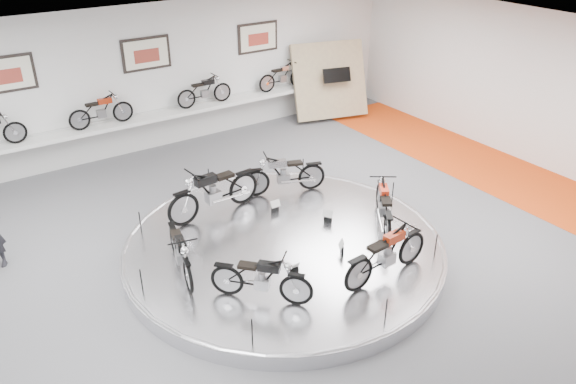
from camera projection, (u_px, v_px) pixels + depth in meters
floor at (292, 261)px, 11.18m from camera, size 16.00×16.00×0.00m
ceiling at (293, 63)px, 9.31m from camera, size 16.00×16.00×0.00m
wall_back at (149, 79)px, 15.38m from camera, size 16.00×0.00×16.00m
wall_right at (553, 94)px, 14.19m from camera, size 0.00×14.00×14.00m
orange_carpet_strip at (509, 177)px, 14.53m from camera, size 2.40×12.60×0.01m
dado_band at (155, 129)px, 16.04m from camera, size 15.68×0.04×1.10m
display_platform at (284, 248)px, 11.33m from camera, size 6.40×6.40×0.30m
platform_rim at (284, 243)px, 11.28m from camera, size 6.40×6.40×0.10m
shelf at (157, 117)px, 15.63m from camera, size 11.00×0.55×0.10m
poster_left at (6, 74)px, 13.30m from camera, size 1.35×0.06×0.88m
poster_center at (146, 54)px, 15.02m from camera, size 1.35×0.06×0.88m
poster_right at (258, 37)px, 16.75m from camera, size 1.35×0.06×0.88m
display_panel at (330, 80)px, 17.83m from camera, size 2.56×1.52×2.30m
shelf_bike_b at (101, 113)px, 14.69m from camera, size 1.22×0.43×0.73m
shelf_bike_c at (205, 93)px, 16.17m from camera, size 1.22×0.43×0.73m
shelf_bike_d at (283, 78)px, 17.50m from camera, size 1.22×0.43×0.73m
bike_a at (284, 174)px, 12.90m from camera, size 1.77×1.11×0.98m
bike_b at (214, 191)px, 12.00m from camera, size 1.97×0.85×1.12m
bike_c at (180, 251)px, 10.16m from camera, size 0.85×1.61×0.90m
bike_d at (261, 278)px, 9.45m from camera, size 1.44×1.49×0.90m
bike_e at (387, 253)px, 10.01m from camera, size 1.74×0.71×1.00m
bike_f at (384, 205)px, 11.60m from camera, size 1.41×1.67×0.96m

